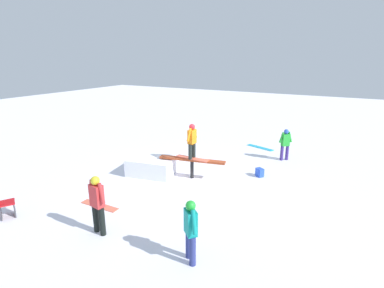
{
  "coord_description": "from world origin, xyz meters",
  "views": [
    {
      "loc": [
        5.3,
        -9.71,
        4.65
      ],
      "look_at": [
        0.0,
        0.0,
        1.41
      ],
      "focal_mm": 28.0,
      "sensor_mm": 36.0,
      "label": 1
    }
  ],
  "objects": [
    {
      "name": "bystander_green",
      "position": [
        2.74,
        3.96,
        0.83
      ],
      "size": [
        0.55,
        0.5,
        1.47
      ],
      "rotation": [
        0.0,
        0.0,
        3.88
      ],
      "color": "#3F2C7D",
      "rests_on": "ground"
    },
    {
      "name": "bystander_red",
      "position": [
        -0.35,
        -4.61,
        0.94
      ],
      "size": [
        0.68,
        0.29,
        1.67
      ],
      "rotation": [
        0.0,
        0.0,
        6.11
      ],
      "color": "black",
      "rests_on": "ground"
    },
    {
      "name": "main_rider_on_rail",
      "position": [
        0.0,
        0.0,
        1.5
      ],
      "size": [
        1.39,
        0.76,
        1.39
      ],
      "rotation": [
        0.0,
        0.0,
        -0.01
      ],
      "color": "#EF674C",
      "rests_on": "rail_feature"
    },
    {
      "name": "bystander_teal",
      "position": [
        2.39,
        -4.45,
        0.88
      ],
      "size": [
        0.58,
        0.55,
        1.57
      ],
      "rotation": [
        0.0,
        0.0,
        2.39
      ],
      "color": "navy",
      "rests_on": "ground"
    },
    {
      "name": "ground_plane",
      "position": [
        0.0,
        0.0,
        0.0
      ],
      "size": [
        60.0,
        60.0,
        0.0
      ],
      "primitive_type": "plane",
      "color": "white"
    },
    {
      "name": "snow_kicker_ramp",
      "position": [
        -1.65,
        -0.33,
        0.34
      ],
      "size": [
        2.06,
        1.82,
        0.69
      ],
      "primitive_type": "cube",
      "rotation": [
        0.0,
        0.0,
        0.2
      ],
      "color": "white",
      "rests_on": "ground"
    },
    {
      "name": "rail_feature",
      "position": [
        0.0,
        0.0,
        0.69
      ],
      "size": [
        2.65,
        0.79,
        0.81
      ],
      "rotation": [
        0.0,
        0.0,
        0.2
      ],
      "color": "black",
      "rests_on": "ground"
    },
    {
      "name": "folding_chair",
      "position": [
        -3.44,
        -5.34,
        0.41
      ],
      "size": [
        0.6,
        0.6,
        0.88
      ],
      "rotation": [
        0.0,
        0.0,
        2.62
      ],
      "color": "#3F3F44",
      "rests_on": "ground"
    },
    {
      "name": "backpack_on_snow",
      "position": [
        2.32,
        1.44,
        0.17
      ],
      "size": [
        0.37,
        0.35,
        0.34
      ],
      "primitive_type": "cube",
      "rotation": [
        0.0,
        0.0,
        2.54
      ],
      "color": "blue",
      "rests_on": "ground"
    },
    {
      "name": "loose_snowboard_cyan",
      "position": [
        1.2,
        5.33,
        0.01
      ],
      "size": [
        1.54,
        0.75,
        0.02
      ],
      "primitive_type": "cube",
      "rotation": [
        0.0,
        0.0,
        2.82
      ],
      "color": "#1CACD5",
      "rests_on": "ground"
    },
    {
      "name": "loose_snowboard_coral",
      "position": [
        -1.51,
        -3.49,
        0.01
      ],
      "size": [
        1.4,
        0.29,
        0.02
      ],
      "primitive_type": "cube",
      "rotation": [
        0.0,
        0.0,
        0.01
      ],
      "color": "#F26C50",
      "rests_on": "ground"
    }
  ]
}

